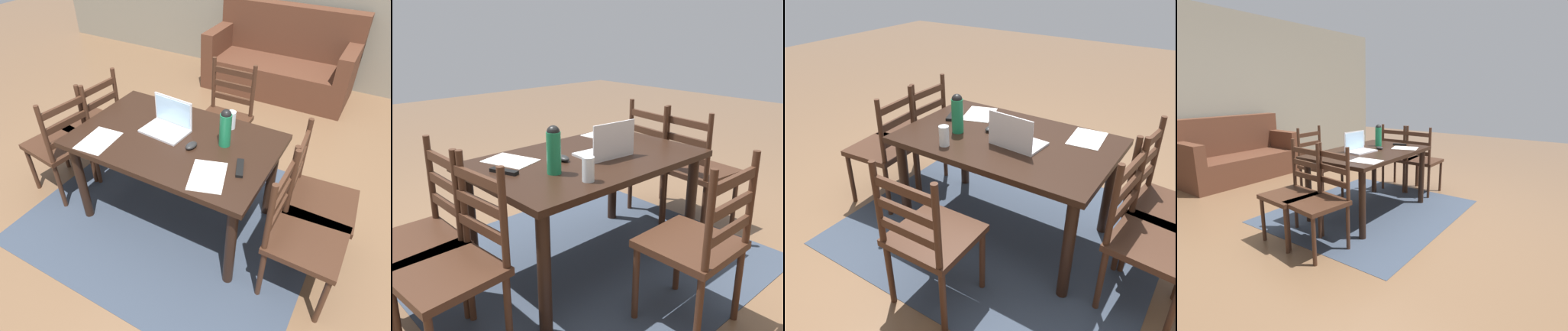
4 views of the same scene
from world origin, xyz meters
TOP-DOWN VIEW (x-y plane):
  - ground_plane at (0.00, 0.00)m, footprint 14.00×14.00m
  - area_rug at (0.00, 0.00)m, footprint 2.18×1.91m
  - dining_table at (0.00, 0.00)m, footprint 1.41×0.90m
  - chair_right_near at (0.99, -0.18)m, footprint 0.44×0.44m
  - chair_left_far at (-0.99, 0.18)m, footprint 0.48×0.48m
  - chair_right_far at (0.99, 0.18)m, footprint 0.47×0.47m
  - chair_far_head at (-0.00, 0.82)m, footprint 0.45×0.45m
  - chair_left_near at (-0.99, -0.18)m, footprint 0.49×0.49m
  - couch at (-0.06, 2.61)m, footprint 1.80×0.80m
  - laptop at (-0.10, 0.08)m, footprint 0.34×0.25m
  - water_bottle at (0.33, 0.10)m, footprint 0.08×0.08m
  - drinking_glass at (0.28, 0.32)m, footprint 0.07×0.07m
  - computer_mouse at (0.15, -0.04)m, footprint 0.07×0.11m
  - tv_remote at (0.53, -0.09)m, footprint 0.10×0.17m
  - paper_stack_left at (-0.44, -0.28)m, footprint 0.24×0.31m
  - paper_stack_right at (0.39, -0.25)m, footprint 0.29×0.35m

SIDE VIEW (x-z plane):
  - ground_plane at x=0.00m, z-range 0.00..0.00m
  - area_rug at x=0.00m, z-range 0.00..0.01m
  - couch at x=-0.06m, z-range -0.14..0.86m
  - chair_right_near at x=0.99m, z-range -0.01..0.94m
  - chair_left_far at x=-0.99m, z-range -0.01..0.94m
  - chair_right_far at x=0.99m, z-range -0.01..0.94m
  - chair_far_head at x=0.00m, z-range -0.01..0.94m
  - chair_left_near at x=-0.99m, z-range -0.01..0.94m
  - dining_table at x=0.00m, z-range 0.27..1.01m
  - paper_stack_left at x=-0.44m, z-range 0.74..0.74m
  - paper_stack_right at x=0.39m, z-range 0.74..0.74m
  - tv_remote at x=0.53m, z-range 0.74..0.76m
  - computer_mouse at x=0.15m, z-range 0.74..0.77m
  - laptop at x=-0.10m, z-range 0.68..0.91m
  - drinking_glass at x=0.28m, z-range 0.74..0.87m
  - water_bottle at x=0.33m, z-range 0.74..1.01m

